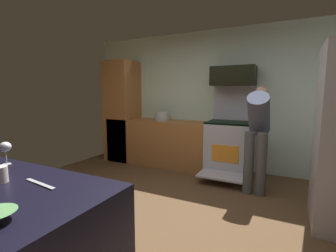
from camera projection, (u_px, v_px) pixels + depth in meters
ground_plane at (152, 220)px, 2.78m from camera, size 5.20×4.80×0.02m
wall_back at (213, 100)px, 4.68m from camera, size 5.20×0.12×2.60m
lower_cabinet_run at (163, 143)px, 4.87m from camera, size 2.40×0.60×0.90m
cabinet_column at (122, 111)px, 5.24m from camera, size 0.60×0.60×2.10m
oven_range at (230, 146)px, 4.26m from camera, size 0.76×1.05×1.57m
microwave at (233, 76)px, 4.18m from camera, size 0.74×0.38×0.33m
person_cook at (258, 130)px, 3.49m from camera, size 0.31×0.65×1.54m
wine_glass_mid at (5, 148)px, 1.82m from camera, size 0.08×0.08×0.18m
knife_chef at (40, 184)px, 1.43m from camera, size 0.29×0.06×0.01m
stock_pot at (162, 116)px, 4.81m from camera, size 0.30×0.30×0.17m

